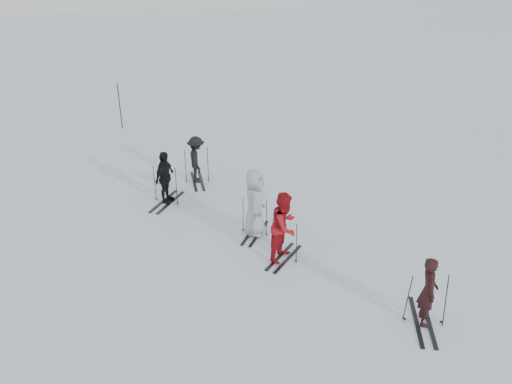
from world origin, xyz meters
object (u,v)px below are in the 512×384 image
(skier_near_dark, at_px, (428,292))
(skier_uphill_left, at_px, (165,178))
(skier_grey, at_px, (255,203))
(skier_red, at_px, (285,227))
(piste_marker, at_px, (120,106))
(skier_uphill_far, at_px, (197,160))

(skier_near_dark, bearing_deg, skier_uphill_left, 55.83)
(skier_grey, bearing_deg, skier_near_dark, -116.71)
(skier_near_dark, height_order, skier_grey, skier_grey)
(skier_red, relative_size, piste_marker, 0.91)
(skier_uphill_left, xyz_separation_m, skier_uphill_far, (1.05, 1.49, -0.04))
(skier_uphill_left, bearing_deg, skier_uphill_far, -6.55)
(skier_uphill_left, height_order, piste_marker, piste_marker)
(skier_near_dark, relative_size, piste_marker, 0.78)
(skier_near_dark, distance_m, skier_grey, 5.31)
(skier_red, distance_m, skier_grey, 1.50)
(skier_red, bearing_deg, skier_uphill_far, 59.89)
(skier_grey, height_order, piste_marker, piste_marker)
(skier_near_dark, xyz_separation_m, piste_marker, (-7.80, 14.56, 0.22))
(skier_near_dark, bearing_deg, skier_uphill_far, 44.98)
(skier_red, height_order, skier_uphill_far, skier_red)
(skier_grey, bearing_deg, piste_marker, 52.11)
(skier_near_dark, bearing_deg, piste_marker, 43.72)
(skier_red, height_order, skier_grey, skier_grey)
(skier_red, bearing_deg, skier_near_dark, -100.86)
(skier_grey, bearing_deg, skier_uphill_far, 48.77)
(skier_uphill_far, bearing_deg, skier_near_dark, -154.41)
(skier_near_dark, xyz_separation_m, skier_uphill_far, (-4.60, 8.15, 0.01))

